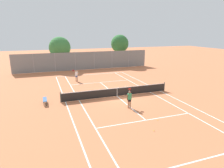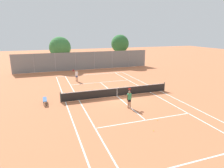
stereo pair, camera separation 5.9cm
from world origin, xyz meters
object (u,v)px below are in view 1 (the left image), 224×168
loose_tennis_ball_0 (95,84)px  tree_behind_left (60,48)px  player_far_left (76,75)px  courtside_bench (45,100)px  tennis_net (117,92)px  tree_behind_right (120,44)px  loose_tennis_ball_1 (94,78)px  loose_tennis_ball_5 (173,108)px  loose_tennis_ball_2 (154,131)px  player_near_side (129,98)px  loose_tennis_ball_4 (116,85)px  loose_tennis_ball_3 (158,120)px

loose_tennis_ball_0 → tree_behind_left: bearing=104.4°
player_far_left → courtside_bench: (-4.44, -7.81, -0.52)m
tennis_net → tree_behind_right: (7.84, 18.78, 3.76)m
player_far_left → loose_tennis_ball_1: player_far_left is taller
loose_tennis_ball_5 → loose_tennis_ball_2: bearing=-141.2°
tennis_net → player_far_left: size_ratio=6.76×
player_near_side → tree_behind_right: 23.94m
loose_tennis_ball_4 → tennis_net: bearing=-110.1°
tennis_net → loose_tennis_ball_3: bearing=-82.6°
tennis_net → loose_tennis_ball_5: tennis_net is taller
player_near_side → loose_tennis_ball_4: 8.16m
loose_tennis_ball_5 → tree_behind_right: size_ratio=0.01×
loose_tennis_ball_3 → loose_tennis_ball_0: bearing=98.0°
loose_tennis_ball_5 → loose_tennis_ball_4: bearing=101.5°
loose_tennis_ball_4 → loose_tennis_ball_5: same height
loose_tennis_ball_0 → loose_tennis_ball_1: (0.63, 2.99, 0.00)m
tree_behind_left → loose_tennis_ball_2: bearing=-81.9°
player_near_side → courtside_bench: bearing=152.8°
loose_tennis_ball_5 → courtside_bench: 12.17m
loose_tennis_ball_1 → loose_tennis_ball_5: same height
player_near_side → tree_behind_left: bearing=100.2°
loose_tennis_ball_4 → loose_tennis_ball_3: bearing=-93.8°
loose_tennis_ball_2 → loose_tennis_ball_5: same height
tree_behind_right → loose_tennis_ball_0: bearing=-124.2°
player_far_left → loose_tennis_ball_1: 2.99m
tree_behind_left → tree_behind_right: size_ratio=0.95×
loose_tennis_ball_3 → courtside_bench: courtside_bench is taller
loose_tennis_ball_1 → player_near_side: bearing=-89.4°
loose_tennis_ball_2 → tree_behind_left: size_ratio=0.01×
loose_tennis_ball_2 → tree_behind_right: bearing=73.1°
loose_tennis_ball_0 → loose_tennis_ball_3: bearing=-82.0°
player_far_left → loose_tennis_ball_1: (2.72, 0.89, -0.89)m
player_far_left → tree_behind_left: tree_behind_left is taller
loose_tennis_ball_5 → loose_tennis_ball_1: bearing=105.2°
loose_tennis_ball_4 → tree_behind_right: bearing=66.6°
player_near_side → loose_tennis_ball_2: bearing=-92.1°
player_near_side → courtside_bench: (-7.27, 3.74, -0.52)m
tree_behind_left → loose_tennis_ball_5: bearing=-71.9°
courtside_bench → tree_behind_right: (15.27, 18.57, 3.86)m
loose_tennis_ball_3 → tree_behind_right: 26.79m
loose_tennis_ball_0 → tree_behind_left: tree_behind_left is taller
loose_tennis_ball_0 → loose_tennis_ball_2: bearing=-87.6°
loose_tennis_ball_3 → loose_tennis_ball_5: (2.66, 1.67, 0.00)m
player_far_left → loose_tennis_ball_2: player_far_left is taller
tennis_net → player_far_left: 8.57m
loose_tennis_ball_3 → loose_tennis_ball_4: bearing=86.2°
loose_tennis_ball_4 → courtside_bench: bearing=-155.2°
loose_tennis_ball_2 → tree_behind_left: bearing=98.1°
tennis_net → loose_tennis_ball_0: size_ratio=181.82×
player_far_left → courtside_bench: 9.00m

